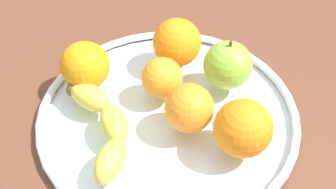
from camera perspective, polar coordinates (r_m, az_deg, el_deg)
The scene contains 9 objects.
ground_plane at distance 63.31cm, azimuth -0.00°, elevation -4.32°, with size 128.49×128.49×4.00cm, color brown.
fruit_bowl at distance 61.11cm, azimuth -0.00°, elevation -2.55°, with size 38.54×38.54×1.80cm.
banana at distance 56.88cm, azimuth -9.02°, elevation -3.99°, with size 19.67×9.30×3.65cm.
apple at distance 62.45cm, azimuth 8.22°, elevation 4.09°, with size 7.44×7.44×8.24cm.
orange_front_right at distance 55.95cm, azimuth 2.96°, elevation -1.92°, with size 6.84×6.84×6.84cm, color orange.
orange_front_left at distance 65.69cm, azimuth 1.26°, elevation 7.22°, with size 7.76×7.76×7.76cm, color orange.
orange_back_left at distance 62.87cm, azimuth -11.42°, elevation 3.92°, with size 7.46×7.46×7.46cm, color orange.
orange_center at distance 60.64cm, azimuth -0.83°, elevation 2.33°, with size 6.16×6.16×6.16cm, color orange.
orange_back_right at distance 53.82cm, azimuth 10.34°, elevation -4.64°, with size 7.76×7.76×7.76cm, color orange.
Camera 1 is at (-34.88, 21.24, 46.38)cm, focal length 43.97 mm.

